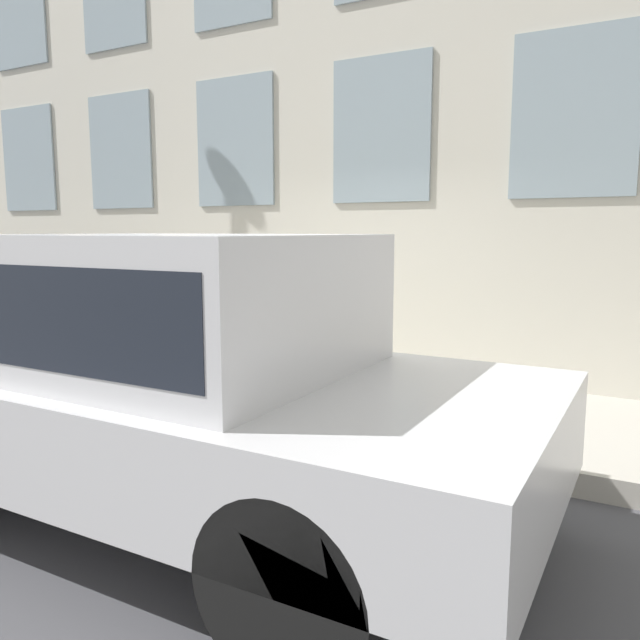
# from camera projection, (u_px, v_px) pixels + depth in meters

# --- Properties ---
(ground_plane) EXTENTS (80.00, 80.00, 0.00)m
(ground_plane) POSITION_uv_depth(u_px,v_px,m) (274.00, 440.00, 5.37)
(ground_plane) COLOR #47474C
(sidewalk) EXTENTS (2.23, 60.00, 0.18)m
(sidewalk) POSITION_uv_depth(u_px,v_px,m) (334.00, 400.00, 6.32)
(sidewalk) COLOR #B2ADA3
(sidewalk) RESTS_ON ground_plane
(fire_hydrant) EXTENTS (0.35, 0.46, 0.71)m
(fire_hydrant) POSITION_uv_depth(u_px,v_px,m) (287.00, 364.00, 5.89)
(fire_hydrant) COLOR gold
(fire_hydrant) RESTS_ON sidewalk
(person) EXTENTS (0.30, 0.20, 1.23)m
(person) POSITION_uv_depth(u_px,v_px,m) (355.00, 329.00, 5.58)
(person) COLOR #726651
(person) RESTS_ON sidewalk
(parked_car_silver_near) EXTENTS (2.05, 4.54, 1.77)m
(parked_car_silver_near) POSITION_uv_depth(u_px,v_px,m) (172.00, 363.00, 3.84)
(parked_car_silver_near) COLOR black
(parked_car_silver_near) RESTS_ON ground_plane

